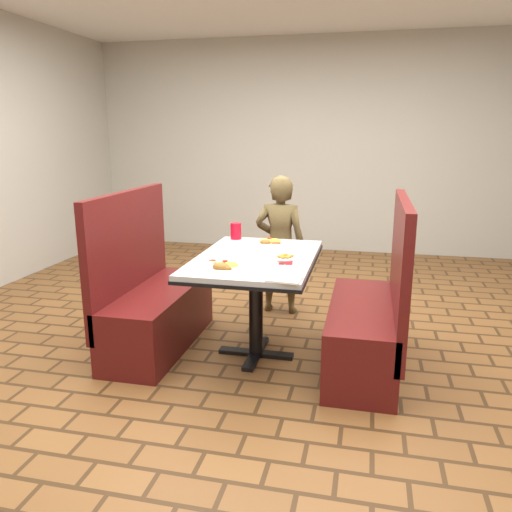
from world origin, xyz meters
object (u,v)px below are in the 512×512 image
object	(u,v)px
near_dinner_plate	(224,265)
plantain_plate	(285,257)
booth_bench_right	(370,322)
diner_person	(280,245)
red_tumbler	(236,231)
dining_table	(256,269)
booth_bench_left	(153,304)
far_dinner_plate	(270,241)

from	to	relation	value
near_dinner_plate	plantain_plate	distance (m)	0.48
booth_bench_right	diner_person	xyz separation A→B (m)	(-0.80, 0.96, 0.29)
plantain_plate	near_dinner_plate	bearing A→B (deg)	-134.42
red_tumbler	near_dinner_plate	bearing A→B (deg)	-79.59
dining_table	diner_person	xyz separation A→B (m)	(-0.00, 0.96, -0.04)
booth_bench_left	near_dinner_plate	xyz separation A→B (m)	(0.68, -0.37, 0.45)
booth_bench_left	near_dinner_plate	distance (m)	0.89
near_dinner_plate	red_tumbler	bearing A→B (deg)	100.41
red_tumbler	booth_bench_left	bearing A→B (deg)	-134.48
booth_bench_left	diner_person	distance (m)	1.28
booth_bench_left	plantain_plate	xyz separation A→B (m)	(1.01, -0.03, 0.43)
near_dinner_plate	far_dinner_plate	world-z (taller)	near_dinner_plate
diner_person	red_tumbler	world-z (taller)	diner_person
booth_bench_right	diner_person	world-z (taller)	diner_person
far_dinner_plate	plantain_plate	xyz separation A→B (m)	(0.19, -0.43, -0.01)
far_dinner_plate	red_tumbler	bearing A→B (deg)	157.94
booth_bench_right	plantain_plate	world-z (taller)	booth_bench_right
booth_bench_left	red_tumbler	size ratio (longest dim) A/B	9.24
dining_table	booth_bench_right	distance (m)	0.86
booth_bench_right	near_dinner_plate	xyz separation A→B (m)	(-0.92, -0.37, 0.45)
dining_table	red_tumbler	distance (m)	0.62
diner_person	far_dinner_plate	size ratio (longest dim) A/B	4.85
dining_table	far_dinner_plate	world-z (taller)	far_dinner_plate
booth_bench_left	diner_person	world-z (taller)	diner_person
booth_bench_right	plantain_plate	bearing A→B (deg)	-176.71
far_dinner_plate	red_tumbler	distance (m)	0.34
booth_bench_right	far_dinner_plate	xyz separation A→B (m)	(-0.78, 0.40, 0.44)
plantain_plate	diner_person	bearing A→B (deg)	102.02
diner_person	near_dinner_plate	size ratio (longest dim) A/B	4.91
booth_bench_left	red_tumbler	distance (m)	0.88
dining_table	diner_person	size ratio (longest dim) A/B	0.98
far_dinner_plate	red_tumbler	world-z (taller)	red_tumbler
dining_table	far_dinner_plate	xyz separation A→B (m)	(0.02, 0.40, 0.12)
plantain_plate	booth_bench_right	bearing A→B (deg)	3.29
booth_bench_right	far_dinner_plate	world-z (taller)	booth_bench_right
booth_bench_right	red_tumbler	bearing A→B (deg)	154.29
dining_table	diner_person	bearing A→B (deg)	90.03
booth_bench_left	far_dinner_plate	size ratio (longest dim) A/B	4.72
dining_table	booth_bench_right	size ratio (longest dim) A/B	1.01
far_dinner_plate	red_tumbler	xyz separation A→B (m)	(-0.31, 0.12, 0.04)
dining_table	diner_person	distance (m)	0.96
booth_bench_left	red_tumbler	bearing A→B (deg)	45.52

